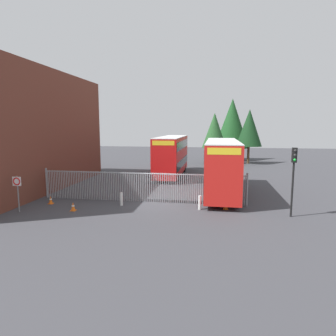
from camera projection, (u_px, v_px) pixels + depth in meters
ground_plane at (174, 182)px, 29.64m from camera, size 100.00×100.00×0.00m
depot_building_brick at (9, 131)px, 25.91m from camera, size 9.02×19.03×10.34m
palisade_fence at (141, 186)px, 21.87m from camera, size 15.37×0.14×2.35m
double_decker_bus_near_gate at (222, 165)px, 24.22m from camera, size 2.54×10.81×4.42m
double_decker_bus_behind_fence_left at (172, 154)px, 33.33m from camera, size 2.54×10.81×4.42m
bollard_near_left at (121, 199)px, 20.84m from camera, size 0.20×0.20×0.95m
bollard_center_front at (200, 203)px, 19.88m from camera, size 0.20×0.20×0.95m
traffic_cone_by_gate at (226, 205)px, 19.99m from camera, size 0.34×0.34×0.59m
traffic_cone_mid_forecourt at (51, 200)px, 21.36m from camera, size 0.34×0.34×0.59m
traffic_cone_near_kerb at (73, 206)px, 19.60m from camera, size 0.34×0.34×0.59m
speed_limit_sign_post at (17, 185)px, 19.09m from camera, size 0.60×0.14×2.40m
traffic_light_kerbside at (294, 169)px, 17.92m from camera, size 0.28×0.33×4.30m
tree_tall_back at (249, 128)px, 43.66m from camera, size 3.80×3.80×8.05m
tree_short_side at (232, 123)px, 48.21m from camera, size 5.59×5.59×10.01m
tree_mid_row at (214, 130)px, 42.98m from camera, size 3.55×3.55×7.51m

